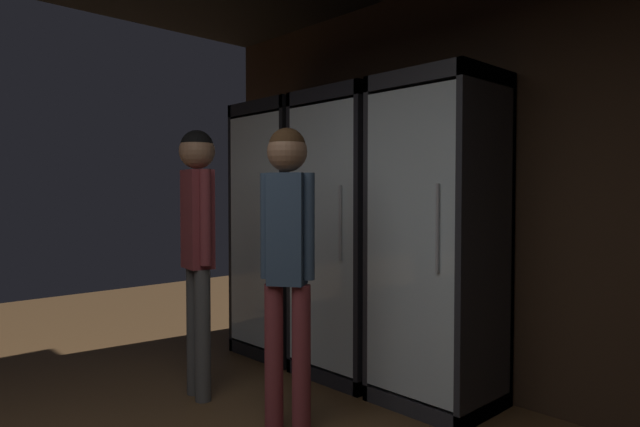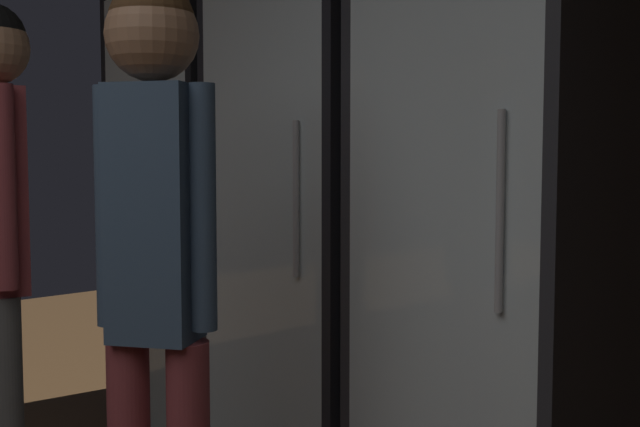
% 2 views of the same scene
% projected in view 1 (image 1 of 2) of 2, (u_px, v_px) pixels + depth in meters
% --- Properties ---
extents(wall_back, '(6.00, 0.06, 2.80)m').
position_uv_depth(wall_back, '(539.00, 184.00, 3.30)').
color(wall_back, '#382619').
rests_on(wall_back, ground).
extents(cooler_far_left, '(0.72, 0.63, 2.08)m').
position_uv_depth(cooler_far_left, '(287.00, 232.00, 4.58)').
color(cooler_far_left, black).
rests_on(cooler_far_left, ground).
extents(cooler_left, '(0.72, 0.63, 2.08)m').
position_uv_depth(cooler_left, '(354.00, 237.00, 4.02)').
color(cooler_left, black).
rests_on(cooler_left, ground).
extents(cooler_center, '(0.72, 0.63, 2.08)m').
position_uv_depth(cooler_center, '(442.00, 244.00, 3.46)').
color(cooler_center, '#2B2B30').
rests_on(cooler_center, ground).
extents(shopper_near, '(0.27, 0.24, 1.70)m').
position_uv_depth(shopper_near, '(287.00, 242.00, 3.02)').
color(shopper_near, brown).
rests_on(shopper_near, ground).
extents(shopper_far, '(0.34, 0.23, 1.75)m').
position_uv_depth(shopper_far, '(198.00, 226.00, 3.53)').
color(shopper_far, '#4C4C4C').
rests_on(shopper_far, ground).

